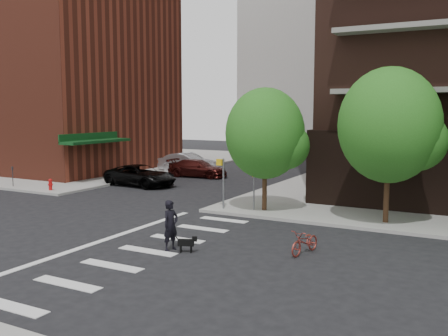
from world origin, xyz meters
name	(u,v)px	position (x,y,z in m)	size (l,w,h in m)	color
ground	(87,241)	(0.00, 0.00, 0.00)	(120.00, 120.00, 0.00)	black
sidewalk_nw	(71,159)	(-24.50, 23.50, 0.07)	(31.00, 33.00, 0.15)	gray
crosswalk	(131,248)	(2.21, 0.00, 0.01)	(3.85, 13.00, 0.01)	silver
midrise_nw	(43,55)	(-22.00, 18.00, 10.15)	(21.40, 15.50, 20.00)	maroon
tree_a	(265,134)	(4.00, 8.50, 4.04)	(4.00, 4.00, 5.90)	#301E11
tree_b	(389,125)	(10.00, 8.50, 4.54)	(4.50, 4.50, 6.65)	#301E11
pedestrian_signal	(230,176)	(2.32, 7.92, 1.85)	(2.18, 0.67, 2.60)	slate
fire_hydrant	(50,184)	(-10.50, 7.80, 0.55)	(0.24, 0.24, 0.73)	#A50C0C
parking_meter	(13,174)	(-14.00, 7.80, 0.96)	(0.10, 0.08, 1.32)	black
parked_car_black	(140,175)	(-7.17, 12.72, 0.73)	(5.25, 2.42, 1.46)	black
parked_car_maroon	(198,168)	(-6.07, 18.53, 0.69)	(4.76, 1.94, 1.38)	#3F1310
parked_car_silver	(188,163)	(-8.20, 20.47, 0.83)	(5.02, 1.75, 1.65)	#AEB0B6
scooter	(305,242)	(8.27, 2.43, 0.46)	(0.60, 1.73, 0.91)	#99342B
dog_walker	(171,225)	(3.68, 0.52, 0.95)	(0.45, 0.69, 1.89)	black
dog	(187,242)	(4.39, 0.54, 0.38)	(0.71, 0.44, 0.61)	black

